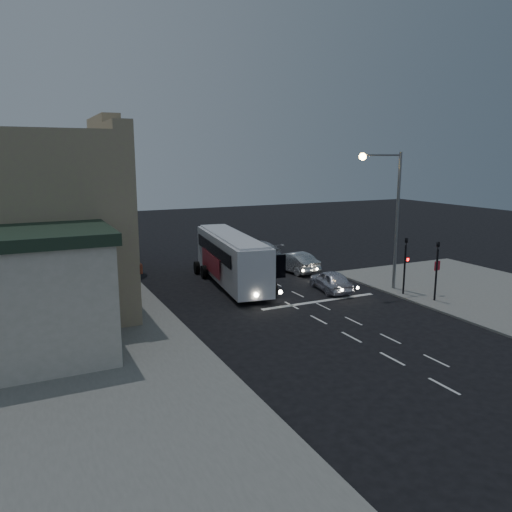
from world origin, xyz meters
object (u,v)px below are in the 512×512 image
car_sedan_a (293,262)px  streetlight (390,205)px  tour_bus (231,257)px  traffic_signal_side (437,264)px  car_sedan_b (253,250)px  regulatory_sign (436,272)px  traffic_signal_main (405,259)px  car_suv (331,281)px  street_tree (110,216)px

car_sedan_a → streetlight: size_ratio=0.52×
tour_bus → traffic_signal_side: traffic_signal_side is taller
tour_bus → car_sedan_b: (5.14, 7.21, -1.09)m
traffic_signal_side → regulatory_sign: 1.61m
car_sedan_b → regulatory_sign: 16.79m
traffic_signal_side → streetlight: streetlight is taller
traffic_signal_main → regulatory_sign: size_ratio=1.86×
car_suv → car_sedan_a: size_ratio=0.87×
car_suv → traffic_signal_main: 4.99m
traffic_signal_main → streetlight: (-0.26, 1.42, 3.31)m
tour_bus → traffic_signal_main: bearing=-33.5°
street_tree → tour_bus: bearing=-43.3°
tour_bus → traffic_signal_main: traffic_signal_main is taller
tour_bus → car_sedan_b: size_ratio=2.08×
car_sedan_a → regulatory_sign: (4.68, -10.08, 0.82)m
street_tree → streetlight: bearing=-39.5°
car_suv → regulatory_sign: size_ratio=1.86×
regulatory_sign → streetlight: (-1.96, 2.44, 4.14)m
car_sedan_b → traffic_signal_side: traffic_signal_side is taller
car_sedan_a → traffic_signal_main: (2.98, -9.07, 1.64)m
traffic_signal_side → regulatory_sign: bearing=43.9°
tour_bus → traffic_signal_main: size_ratio=2.86×
traffic_signal_side → traffic_signal_main: bearing=109.5°
car_sedan_a → traffic_signal_main: bearing=99.4°
regulatory_sign → car_suv: bearing=142.6°
car_suv → car_sedan_b: size_ratio=0.73×
car_suv → regulatory_sign: regulatory_sign is taller
traffic_signal_side → streetlight: 4.84m
car_suv → car_sedan_a: bearing=-86.7°
car_suv → traffic_signal_side: 6.80m
traffic_signal_main → car_suv: bearing=139.8°
car_sedan_b → street_tree: 12.70m
tour_bus → car_sedan_b: tour_bus is taller
traffic_signal_main → regulatory_sign: (1.70, -1.01, -0.82)m
streetlight → car_suv: bearing=154.3°
car_sedan_b → traffic_signal_side: (4.37, -16.85, 1.60)m
regulatory_sign → car_sedan_b: bearing=108.7°
regulatory_sign → streetlight: bearing=128.7°
car_suv → tour_bus: bearing=-32.6°
tour_bus → car_sedan_a: bearing=21.1°
car_suv → car_sedan_a: car_sedan_a is taller
car_sedan_b → car_sedan_a: bearing=80.1°
car_suv → street_tree: size_ratio=0.66×
car_suv → streetlight: streetlight is taller
street_tree → traffic_signal_main: bearing=-42.0°
car_sedan_a → traffic_signal_side: (3.68, -11.05, 1.64)m
tour_bus → car_sedan_a: 6.11m
traffic_signal_side → street_tree: bearing=135.5°
car_sedan_a → street_tree: bearing=-30.7°
car_suv → traffic_signal_main: traffic_signal_main is taller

